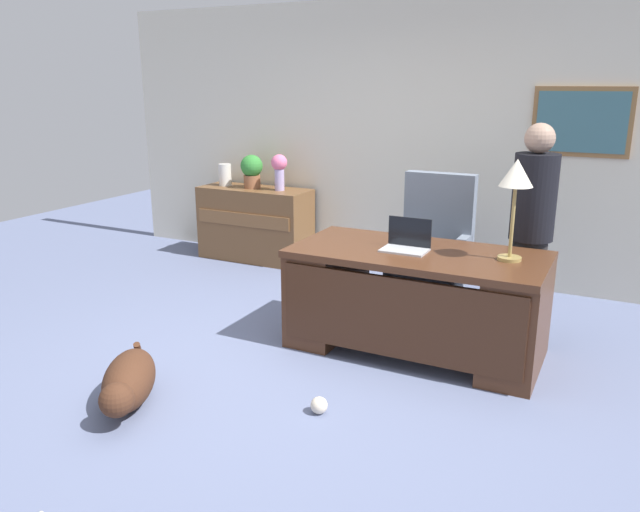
{
  "coord_description": "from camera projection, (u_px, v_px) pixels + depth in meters",
  "views": [
    {
      "loc": [
        1.89,
        -3.4,
        1.92
      ],
      "look_at": [
        0.02,
        0.3,
        0.75
      ],
      "focal_mm": 34.82,
      "sensor_mm": 36.0,
      "label": 1
    }
  ],
  "objects": [
    {
      "name": "person_standing",
      "position": [
        531.0,
        232.0,
        4.61
      ],
      "size": [
        0.32,
        0.32,
        1.64
      ],
      "color": "#262323",
      "rests_on": "ground_plane"
    },
    {
      "name": "laptop",
      "position": [
        407.0,
        242.0,
        4.43
      ],
      "size": [
        0.32,
        0.22,
        0.22
      ],
      "color": "#B2B5BA",
      "rests_on": "desk"
    },
    {
      "name": "desk",
      "position": [
        415.0,
        298.0,
        4.48
      ],
      "size": [
        1.79,
        0.88,
        0.76
      ],
      "color": "#4C2B19",
      "rests_on": "ground_plane"
    },
    {
      "name": "desk_lamp",
      "position": [
        516.0,
        180.0,
        4.04
      ],
      "size": [
        0.22,
        0.22,
        0.68
      ],
      "color": "#9E8447",
      "rests_on": "desk"
    },
    {
      "name": "potted_plant",
      "position": [
        252.0,
        170.0,
        6.7
      ],
      "size": [
        0.24,
        0.24,
        0.36
      ],
      "color": "brown",
      "rests_on": "credenza"
    },
    {
      "name": "vase_empty",
      "position": [
        225.0,
        175.0,
        6.88
      ],
      "size": [
        0.14,
        0.14,
        0.24
      ],
      "primitive_type": "cylinder",
      "color": "silver",
      "rests_on": "credenza"
    },
    {
      "name": "dog_toy_ball",
      "position": [
        319.0,
        405.0,
        3.71
      ],
      "size": [
        0.1,
        0.1,
        0.1
      ],
      "primitive_type": "sphere",
      "color": "beige",
      "rests_on": "ground_plane"
    },
    {
      "name": "armchair",
      "position": [
        432.0,
        253.0,
        5.27
      ],
      "size": [
        0.6,
        0.59,
        1.18
      ],
      "color": "slate",
      "rests_on": "ground_plane"
    },
    {
      "name": "vase_with_flowers",
      "position": [
        279.0,
        168.0,
        6.54
      ],
      "size": [
        0.17,
        0.17,
        0.38
      ],
      "color": "#AC9BCD",
      "rests_on": "credenza"
    },
    {
      "name": "back_wall",
      "position": [
        424.0,
        141.0,
        6.12
      ],
      "size": [
        7.0,
        0.16,
        2.7
      ],
      "color": "beige",
      "rests_on": "ground_plane"
    },
    {
      "name": "dog_lying",
      "position": [
        128.0,
        382.0,
        3.78
      ],
      "size": [
        0.6,
        0.74,
        0.3
      ],
      "color": "#472819",
      "rests_on": "ground_plane"
    },
    {
      "name": "credenza",
      "position": [
        255.0,
        224.0,
        6.85
      ],
      "size": [
        1.24,
        0.5,
        0.8
      ],
      "color": "brown",
      "rests_on": "ground_plane"
    },
    {
      "name": "ground_plane",
      "position": [
        297.0,
        371.0,
        4.27
      ],
      "size": [
        12.0,
        12.0,
        0.0
      ],
      "primitive_type": "plane",
      "color": "slate"
    }
  ]
}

